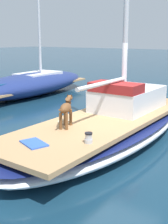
# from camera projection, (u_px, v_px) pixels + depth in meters

# --- Properties ---
(ground_plane) EXTENTS (120.00, 120.00, 0.00)m
(ground_plane) POSITION_uv_depth(u_px,v_px,m) (106.00, 142.00, 7.82)
(ground_plane) COLOR #143347
(sailboat_main) EXTENTS (2.67, 7.29, 0.66)m
(sailboat_main) POSITION_uv_depth(u_px,v_px,m) (106.00, 130.00, 7.74)
(sailboat_main) COLOR white
(sailboat_main) RESTS_ON ground
(mast_main) EXTENTS (0.14, 2.27, 6.25)m
(mast_main) POSITION_uv_depth(u_px,v_px,m) (123.00, 4.00, 7.56)
(mast_main) COLOR silver
(mast_main) RESTS_ON sailboat_main
(cabin_house) EXTENTS (1.45, 2.25, 0.84)m
(cabin_house) POSITION_uv_depth(u_px,v_px,m) (127.00, 97.00, 8.46)
(cabin_house) COLOR silver
(cabin_house) RESTS_ON sailboat_main
(dog_brown) EXTENTS (0.43, 0.90, 0.70)m
(dog_brown) POSITION_uv_depth(u_px,v_px,m) (66.00, 109.00, 6.78)
(dog_brown) COLOR brown
(dog_brown) RESTS_ON sailboat_main
(deck_winch) EXTENTS (0.16, 0.16, 0.21)m
(deck_winch) POSITION_uv_depth(u_px,v_px,m) (89.00, 138.00, 5.79)
(deck_winch) COLOR #B7B7BC
(deck_winch) RESTS_ON sailboat_main
(coiled_rope) EXTENTS (0.32, 0.32, 0.04)m
(coiled_rope) POSITION_uv_depth(u_px,v_px,m) (64.00, 122.00, 7.19)
(coiled_rope) COLOR beige
(coiled_rope) RESTS_ON sailboat_main
(deck_towel) EXTENTS (0.65, 0.53, 0.03)m
(deck_towel) POSITION_uv_depth(u_px,v_px,m) (34.00, 143.00, 5.75)
(deck_towel) COLOR blue
(deck_towel) RESTS_ON sailboat_main
(moored_boat_port_side) EXTENTS (2.68, 7.50, 7.42)m
(moored_boat_port_side) POSITION_uv_depth(u_px,v_px,m) (31.00, 83.00, 14.04)
(moored_boat_port_side) COLOR navy
(moored_boat_port_side) RESTS_ON ground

